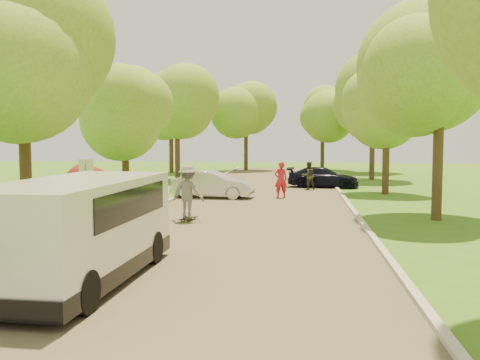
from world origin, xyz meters
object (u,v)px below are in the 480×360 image
at_px(minivan, 78,229).
at_px(longboard, 188,218).
at_px(skateboarder, 188,192).
at_px(person_striped, 281,180).
at_px(dark_sedan, 323,177).
at_px(silver_sedan, 213,185).
at_px(person_olive, 308,176).
at_px(street_sign, 86,176).

xyz_separation_m(minivan, longboard, (0.52, 8.13, -1.00)).
xyz_separation_m(skateboarder, person_striped, (2.98, 7.78, -0.16)).
height_order(skateboarder, person_striped, skateboarder).
bearing_deg(longboard, minivan, 103.45).
bearing_deg(longboard, skateboarder, 17.14).
distance_m(dark_sedan, skateboarder, 14.62).
bearing_deg(longboard, person_striped, -93.81).
relative_size(minivan, silver_sedan, 1.43).
relative_size(dark_sedan, person_olive, 2.62).
bearing_deg(skateboarder, person_olive, -92.68).
distance_m(minivan, dark_sedan, 22.52).
relative_size(street_sign, person_olive, 1.35).
relative_size(dark_sedan, skateboarder, 2.25).
relative_size(longboard, person_striped, 0.56).
bearing_deg(person_striped, silver_sedan, -8.90).
bearing_deg(person_olive, longboard, 45.27).
xyz_separation_m(dark_sedan, longboard, (-5.27, -13.63, -0.51)).
xyz_separation_m(longboard, person_olive, (4.38, 12.15, 0.70)).
relative_size(silver_sedan, dark_sedan, 0.95).
height_order(street_sign, person_olive, street_sign).
bearing_deg(minivan, silver_sedan, 91.42).
bearing_deg(minivan, street_sign, 113.60).
height_order(street_sign, person_striped, street_sign).
distance_m(street_sign, person_striped, 10.15).
relative_size(street_sign, minivan, 0.38).
bearing_deg(silver_sedan, longboard, -172.03).
height_order(longboard, skateboarder, skateboarder).
height_order(minivan, skateboarder, minivan).
bearing_deg(minivan, person_striped, 79.73).
relative_size(skateboarder, person_olive, 1.16).
bearing_deg(skateboarder, longboard, -162.86).
relative_size(street_sign, person_striped, 1.22).
xyz_separation_m(street_sign, silver_sedan, (3.50, 7.13, -0.91)).
relative_size(minivan, skateboarder, 3.05).
relative_size(minivan, dark_sedan, 1.35).
bearing_deg(skateboarder, person_striped, -93.81).
bearing_deg(minivan, longboard, 88.46).
xyz_separation_m(street_sign, person_striped, (6.80, 7.50, -0.67)).
xyz_separation_m(minivan, person_olive, (4.90, 20.28, -0.30)).
xyz_separation_m(silver_sedan, dark_sedan, (5.60, 6.23, -0.05)).
distance_m(minivan, silver_sedan, 15.54).
relative_size(street_sign, longboard, 2.19).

